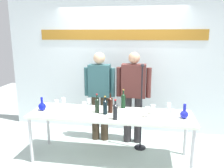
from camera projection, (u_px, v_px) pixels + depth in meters
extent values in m
plane|color=#ADBCB7|center=(111.00, 158.00, 3.65)|extent=(10.00, 10.00, 0.00)
cube|color=silver|center=(121.00, 58.00, 4.51)|extent=(4.69, 0.10, 3.00)
cube|color=#B07422|center=(120.00, 35.00, 4.35)|extent=(3.28, 0.01, 0.20)
cube|color=white|center=(110.00, 114.00, 3.48)|extent=(2.53, 0.71, 0.04)
cylinder|color=silver|center=(31.00, 140.00, 3.46)|extent=(0.05, 0.05, 0.73)
cylinder|color=silver|center=(193.00, 153.00, 3.09)|extent=(0.05, 0.05, 0.73)
cylinder|color=silver|center=(48.00, 125.00, 4.05)|extent=(0.05, 0.05, 0.73)
cylinder|color=silver|center=(186.00, 134.00, 3.67)|extent=(0.05, 0.05, 0.73)
sphere|color=#0F1AB4|center=(42.00, 107.00, 3.60)|extent=(0.12, 0.12, 0.12)
cylinder|color=#0F1AB4|center=(42.00, 100.00, 3.58)|extent=(0.03, 0.03, 0.11)
sphere|color=#1A21B3|center=(184.00, 114.00, 3.26)|extent=(0.12, 0.12, 0.12)
cylinder|color=#1A21B3|center=(185.00, 108.00, 3.24)|extent=(0.04, 0.04, 0.11)
cylinder|color=#392E1F|center=(96.00, 117.00, 4.23)|extent=(0.14, 0.14, 0.86)
cylinder|color=#392E1F|center=(104.00, 118.00, 4.21)|extent=(0.14, 0.14, 0.86)
cube|color=#2C555A|center=(100.00, 80.00, 4.06)|extent=(0.38, 0.22, 0.58)
cylinder|color=#2C555A|center=(87.00, 82.00, 4.10)|extent=(0.09, 0.09, 0.52)
cylinder|color=#2C555A|center=(113.00, 82.00, 4.03)|extent=(0.09, 0.09, 0.52)
sphere|color=#DAAC87|center=(99.00, 58.00, 3.97)|extent=(0.21, 0.21, 0.21)
cylinder|color=#322F31|center=(128.00, 119.00, 4.14)|extent=(0.14, 0.14, 0.88)
cylinder|color=#322F31|center=(138.00, 120.00, 4.11)|extent=(0.14, 0.14, 0.88)
cube|color=#562A27|center=(134.00, 81.00, 3.96)|extent=(0.43, 0.22, 0.59)
cylinder|color=#562A27|center=(119.00, 82.00, 4.01)|extent=(0.09, 0.09, 0.53)
cylinder|color=#562A27|center=(149.00, 83.00, 3.92)|extent=(0.09, 0.09, 0.53)
sphere|color=tan|center=(134.00, 58.00, 3.87)|extent=(0.20, 0.20, 0.20)
cylinder|color=black|center=(110.00, 106.00, 3.49)|extent=(0.07, 0.07, 0.23)
cone|color=black|center=(110.00, 98.00, 3.46)|extent=(0.07, 0.07, 0.03)
cylinder|color=black|center=(110.00, 96.00, 3.46)|extent=(0.03, 0.03, 0.07)
cylinder|color=black|center=(110.00, 94.00, 3.45)|extent=(0.03, 0.03, 0.02)
cylinder|color=black|center=(105.00, 108.00, 3.42)|extent=(0.07, 0.07, 0.21)
cone|color=black|center=(105.00, 101.00, 3.39)|extent=(0.07, 0.07, 0.03)
cylinder|color=black|center=(105.00, 99.00, 3.39)|extent=(0.02, 0.02, 0.07)
cylinder|color=gold|center=(105.00, 97.00, 3.38)|extent=(0.03, 0.03, 0.02)
cylinder|color=black|center=(123.00, 102.00, 3.71)|extent=(0.07, 0.07, 0.22)
cone|color=black|center=(123.00, 95.00, 3.69)|extent=(0.07, 0.07, 0.03)
cylinder|color=black|center=(123.00, 93.00, 3.68)|extent=(0.02, 0.02, 0.09)
cylinder|color=gold|center=(123.00, 90.00, 3.67)|extent=(0.03, 0.03, 0.02)
cylinder|color=black|center=(97.00, 106.00, 3.49)|extent=(0.07, 0.07, 0.21)
cone|color=black|center=(97.00, 99.00, 3.47)|extent=(0.07, 0.07, 0.03)
cylinder|color=black|center=(97.00, 97.00, 3.46)|extent=(0.03, 0.03, 0.08)
cylinder|color=#AE2123|center=(97.00, 94.00, 3.45)|extent=(0.03, 0.03, 0.02)
cylinder|color=black|center=(115.00, 112.00, 3.20)|extent=(0.07, 0.07, 0.21)
cone|color=black|center=(115.00, 105.00, 3.18)|extent=(0.07, 0.07, 0.03)
cylinder|color=black|center=(115.00, 103.00, 3.17)|extent=(0.03, 0.03, 0.07)
cylinder|color=#B22021|center=(115.00, 100.00, 3.16)|extent=(0.03, 0.03, 0.02)
cylinder|color=white|center=(84.00, 110.00, 3.61)|extent=(0.06, 0.06, 0.00)
cylinder|color=white|center=(84.00, 108.00, 3.60)|extent=(0.01, 0.01, 0.07)
cylinder|color=white|center=(84.00, 104.00, 3.59)|extent=(0.07, 0.07, 0.07)
cylinder|color=white|center=(57.00, 109.00, 3.66)|extent=(0.06, 0.06, 0.00)
cylinder|color=white|center=(57.00, 107.00, 3.65)|extent=(0.01, 0.01, 0.08)
cylinder|color=white|center=(56.00, 102.00, 3.64)|extent=(0.07, 0.07, 0.08)
cylinder|color=white|center=(64.00, 106.00, 3.81)|extent=(0.06, 0.06, 0.00)
cylinder|color=white|center=(64.00, 104.00, 3.80)|extent=(0.01, 0.01, 0.07)
cylinder|color=white|center=(63.00, 100.00, 3.78)|extent=(0.07, 0.07, 0.08)
cylinder|color=white|center=(89.00, 107.00, 3.76)|extent=(0.05, 0.05, 0.00)
cylinder|color=white|center=(89.00, 105.00, 3.75)|extent=(0.01, 0.01, 0.07)
cylinder|color=white|center=(89.00, 101.00, 3.73)|extent=(0.06, 0.06, 0.07)
cylinder|color=white|center=(147.00, 117.00, 3.33)|extent=(0.06, 0.06, 0.00)
cylinder|color=white|center=(147.00, 114.00, 3.32)|extent=(0.01, 0.01, 0.07)
cylinder|color=white|center=(147.00, 110.00, 3.30)|extent=(0.07, 0.07, 0.08)
cylinder|color=white|center=(153.00, 114.00, 3.45)|extent=(0.06, 0.06, 0.00)
cylinder|color=white|center=(153.00, 112.00, 3.44)|extent=(0.01, 0.01, 0.07)
cylinder|color=white|center=(153.00, 107.00, 3.42)|extent=(0.07, 0.07, 0.07)
cylinder|color=white|center=(171.00, 119.00, 3.23)|extent=(0.05, 0.05, 0.00)
cylinder|color=white|center=(171.00, 117.00, 3.22)|extent=(0.01, 0.01, 0.08)
cylinder|color=white|center=(172.00, 111.00, 3.21)|extent=(0.07, 0.07, 0.08)
cylinder|color=white|center=(169.00, 111.00, 3.58)|extent=(0.06, 0.06, 0.00)
cylinder|color=white|center=(169.00, 109.00, 3.57)|extent=(0.01, 0.01, 0.07)
cylinder|color=white|center=(169.00, 105.00, 3.56)|extent=(0.06, 0.06, 0.07)
cylinder|color=black|center=(140.00, 147.00, 3.96)|extent=(0.20, 0.20, 0.02)
cylinder|color=black|center=(141.00, 109.00, 3.81)|extent=(0.02, 0.02, 1.45)
sphere|color=#232328|center=(142.00, 65.00, 3.64)|extent=(0.06, 0.06, 0.06)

